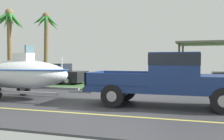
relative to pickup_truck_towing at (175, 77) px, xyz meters
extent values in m
cube|color=#38383D|center=(-1.61, -0.35, -1.08)|extent=(36.00, 8.00, 0.06)
cube|color=#3D6633|center=(-1.61, 10.65, -1.05)|extent=(36.00, 14.00, 0.11)
cube|color=#DBCC4C|center=(-1.61, -2.15, -1.04)|extent=(34.20, 0.12, 0.01)
cube|color=navy|center=(-0.34, 0.00, -0.42)|extent=(5.40, 1.95, 0.22)
cube|color=navy|center=(1.60, 0.00, -0.12)|extent=(1.51, 1.95, 0.38)
cube|color=navy|center=(0.04, 0.00, 0.27)|extent=(1.62, 1.95, 1.16)
cube|color=black|center=(0.04, 0.00, 0.62)|extent=(1.64, 1.97, 0.38)
cube|color=#112047|center=(-1.91, 0.00, -0.29)|extent=(2.27, 1.95, 0.04)
cube|color=navy|center=(-1.91, 0.93, -0.08)|extent=(2.27, 0.08, 0.45)
cube|color=navy|center=(-1.91, -0.93, -0.08)|extent=(2.27, 0.08, 0.45)
cube|color=navy|center=(-3.00, 0.00, -0.08)|extent=(0.08, 1.95, 0.45)
cube|color=#333338|center=(-3.10, 0.00, -0.48)|extent=(0.12, 1.75, 0.16)
sphere|color=#B2B2B7|center=(-3.22, 0.00, -0.43)|extent=(0.10, 0.10, 0.10)
cylinder|color=black|center=(1.53, 0.86, -0.65)|extent=(0.80, 0.28, 0.80)
cylinder|color=#9E9EA3|center=(1.53, 0.86, -0.65)|extent=(0.36, 0.29, 0.36)
cylinder|color=black|center=(1.53, -0.86, -0.65)|extent=(0.80, 0.28, 0.80)
cylinder|color=#9E9EA3|center=(1.53, -0.86, -0.65)|extent=(0.36, 0.29, 0.36)
cylinder|color=black|center=(-2.02, 0.86, -0.65)|extent=(0.80, 0.28, 0.80)
cylinder|color=#9E9EA3|center=(-2.02, 0.86, -0.65)|extent=(0.36, 0.29, 0.36)
cylinder|color=black|center=(-2.02, -0.86, -0.65)|extent=(0.80, 0.28, 0.80)
cylinder|color=#9E9EA3|center=(-2.02, -0.86, -0.65)|extent=(0.36, 0.29, 0.36)
cube|color=gray|center=(-3.67, 0.00, -0.67)|extent=(0.90, 0.10, 0.08)
cube|color=gray|center=(-6.49, 0.90, -0.67)|extent=(4.75, 0.12, 0.10)
cube|color=gray|center=(-6.49, -0.90, -0.67)|extent=(4.75, 0.12, 0.10)
cylinder|color=black|center=(-6.97, 0.96, -0.73)|extent=(0.64, 0.22, 0.64)
cylinder|color=#9E9EA3|center=(-6.97, 0.96, -0.73)|extent=(0.29, 0.23, 0.29)
ellipsoid|color=silver|center=(-6.49, 0.00, -0.02)|extent=(4.55, 1.76, 1.20)
ellipsoid|color=#1E4CA5|center=(-6.49, 0.00, 0.20)|extent=(4.65, 1.80, 0.12)
cube|color=silver|center=(-6.27, 0.00, 0.55)|extent=(0.70, 0.60, 0.65)
cube|color=slate|center=(-5.97, 0.00, 1.03)|extent=(0.06, 0.56, 0.36)
cylinder|color=silver|center=(-4.44, 0.00, 0.48)|extent=(0.04, 0.04, 0.50)
cube|color=black|center=(-8.64, 6.39, -0.52)|extent=(4.51, 1.85, 0.70)
cube|color=black|center=(-8.86, 6.39, 0.08)|extent=(2.53, 1.70, 0.50)
cylinder|color=black|center=(-7.10, 7.22, -0.72)|extent=(0.66, 0.22, 0.66)
cylinder|color=#9E9EA3|center=(-7.10, 7.22, -0.72)|extent=(0.30, 0.23, 0.30)
cylinder|color=black|center=(-7.10, 5.55, -0.72)|extent=(0.66, 0.22, 0.66)
cylinder|color=#9E9EA3|center=(-7.10, 5.55, -0.72)|extent=(0.30, 0.23, 0.30)
cylinder|color=black|center=(-10.17, 7.22, -0.72)|extent=(0.66, 0.22, 0.66)
cylinder|color=#9E9EA3|center=(-10.17, 7.22, -0.72)|extent=(0.30, 0.23, 0.30)
cylinder|color=black|center=(-10.17, 5.55, -0.72)|extent=(0.66, 0.22, 0.66)
cylinder|color=#9E9EA3|center=(-10.17, 5.55, -0.72)|extent=(0.30, 0.23, 0.30)
cylinder|color=black|center=(2.24, 8.80, -0.72)|extent=(0.66, 0.22, 0.66)
cylinder|color=#9E9EA3|center=(2.24, 8.80, -0.72)|extent=(0.30, 0.23, 0.30)
cylinder|color=#4C4238|center=(-0.56, 13.78, 0.35)|extent=(0.14, 0.14, 2.79)
cylinder|color=#4C4238|center=(-0.56, 9.58, 0.35)|extent=(0.14, 0.14, 2.79)
cube|color=#6B665B|center=(2.41, 11.68, 1.81)|extent=(6.43, 4.70, 0.14)
cylinder|color=brown|center=(-13.51, 13.49, 1.90)|extent=(0.42, 0.66, 5.91)
cone|color=#286028|center=(-12.80, 13.41, 4.30)|extent=(1.71, 0.60, 1.44)
cone|color=#286028|center=(-13.13, 14.00, 4.17)|extent=(1.17, 1.42, 1.60)
cone|color=#286028|center=(-13.61, 14.38, 4.42)|extent=(0.63, 2.01, 1.23)
cone|color=#286028|center=(-14.15, 13.71, 4.35)|extent=(1.61, 0.86, 1.29)
cone|color=#286028|center=(-14.05, 13.19, 4.44)|extent=(1.50, 1.07, 1.18)
cone|color=#286028|center=(-13.56, 12.81, 4.41)|extent=(0.42, 1.54, 1.14)
cone|color=#286028|center=(-13.11, 12.91, 4.15)|extent=(1.30, 1.62, 1.70)
sphere|color=brown|center=(-13.51, 13.49, 4.85)|extent=(0.68, 0.68, 0.68)
cylinder|color=brown|center=(-13.27, 7.87, 1.59)|extent=(0.39, 0.39, 5.28)
cone|color=#2D6B2D|center=(-12.67, 7.94, 3.56)|extent=(1.57, 0.59, 1.63)
cone|color=#2D6B2D|center=(-12.89, 8.18, 3.71)|extent=(1.12, 0.98, 1.25)
cone|color=#2D6B2D|center=(-13.24, 8.46, 3.71)|extent=(0.48, 1.47, 1.35)
cone|color=#2D6B2D|center=(-13.49, 8.42, 3.80)|extent=(0.76, 1.35, 1.10)
cone|color=#2D6B2D|center=(-14.09, 8.07, 3.70)|extent=(1.95, 0.85, 1.42)
cone|color=#2D6B2D|center=(-14.01, 7.65, 3.65)|extent=(1.74, 0.77, 1.40)
cone|color=#2D6B2D|center=(-13.62, 7.21, 3.75)|extent=(1.05, 1.61, 1.23)
cone|color=#2D6B2D|center=(-13.10, 7.34, 3.53)|extent=(0.80, 1.45, 1.64)
cone|color=#2D6B2D|center=(-12.82, 7.47, 3.76)|extent=(1.34, 1.25, 1.25)
sphere|color=brown|center=(-13.27, 7.87, 4.24)|extent=(0.62, 0.62, 0.62)
camera|label=1|loc=(0.83, -9.68, 0.61)|focal=43.36mm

